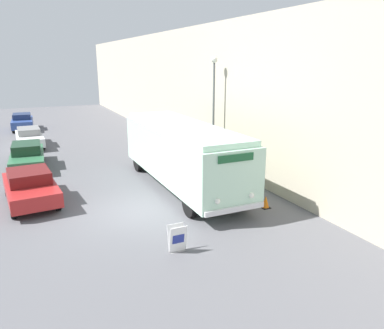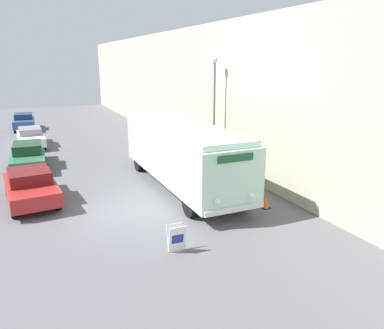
% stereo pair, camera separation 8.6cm
% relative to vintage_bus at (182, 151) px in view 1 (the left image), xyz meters
% --- Properties ---
extents(ground_plane, '(80.00, 80.00, 0.00)m').
position_rel_vintage_bus_xyz_m(ground_plane, '(-3.07, -2.14, -1.78)').
color(ground_plane, '#56565B').
extents(building_wall_right, '(0.30, 60.00, 8.09)m').
position_rel_vintage_bus_xyz_m(building_wall_right, '(3.66, 7.86, 2.27)').
color(building_wall_right, '#B2A893').
rests_on(building_wall_right, ground_plane).
extents(vintage_bus, '(2.66, 10.03, 3.11)m').
position_rel_vintage_bus_xyz_m(vintage_bus, '(0.00, 0.00, 0.00)').
color(vintage_bus, black).
rests_on(vintage_bus, ground_plane).
extents(sign_board, '(0.58, 0.34, 0.91)m').
position_rel_vintage_bus_xyz_m(sign_board, '(-2.72, -5.94, -1.34)').
color(sign_board, gray).
rests_on(sign_board, ground_plane).
extents(streetlamp, '(0.36, 0.36, 6.24)m').
position_rel_vintage_bus_xyz_m(streetlamp, '(2.89, 2.26, 2.28)').
color(streetlamp, '#595E60').
rests_on(streetlamp, ground_plane).
extents(parked_car_near, '(2.29, 4.38, 1.45)m').
position_rel_vintage_bus_xyz_m(parked_car_near, '(-6.85, 0.75, -1.04)').
color(parked_car_near, black).
rests_on(parked_car_near, ground_plane).
extents(parked_car_mid, '(2.01, 4.85, 1.42)m').
position_rel_vintage_bus_xyz_m(parked_car_mid, '(-6.80, 6.88, -1.06)').
color(parked_car_mid, black).
rests_on(parked_car_mid, ground_plane).
extents(parked_car_far, '(1.85, 4.70, 1.34)m').
position_rel_vintage_bus_xyz_m(parked_car_far, '(-6.48, 12.85, -1.09)').
color(parked_car_far, black).
rests_on(parked_car_far, ground_plane).
extents(parked_car_distant, '(1.89, 4.27, 1.45)m').
position_rel_vintage_bus_xyz_m(parked_car_distant, '(-6.80, 20.35, -1.03)').
color(parked_car_distant, black).
rests_on(parked_car_distant, ground_plane).
extents(traffic_cone, '(0.36, 0.36, 0.54)m').
position_rel_vintage_bus_xyz_m(traffic_cone, '(2.09, -4.04, -1.52)').
color(traffic_cone, black).
rests_on(traffic_cone, ground_plane).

